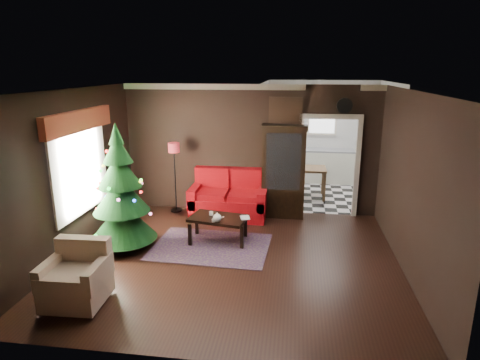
# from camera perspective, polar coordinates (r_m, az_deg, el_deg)

# --- Properties ---
(floor) EXTENTS (5.50, 5.50, 0.00)m
(floor) POSITION_cam_1_polar(r_m,az_deg,el_deg) (7.07, -1.00, -10.98)
(floor) COLOR black
(floor) RESTS_ON ground
(ceiling) EXTENTS (5.50, 5.50, 0.00)m
(ceiling) POSITION_cam_1_polar(r_m,az_deg,el_deg) (6.34, -1.12, 12.33)
(ceiling) COLOR white
(ceiling) RESTS_ON ground
(wall_back) EXTENTS (5.50, 0.00, 5.50)m
(wall_back) POSITION_cam_1_polar(r_m,az_deg,el_deg) (8.98, 1.38, 4.23)
(wall_back) COLOR black
(wall_back) RESTS_ON ground
(wall_front) EXTENTS (5.50, 0.00, 5.50)m
(wall_front) POSITION_cam_1_polar(r_m,az_deg,el_deg) (4.25, -6.25, -8.84)
(wall_front) COLOR black
(wall_front) RESTS_ON ground
(wall_left) EXTENTS (0.00, 5.50, 5.50)m
(wall_left) POSITION_cam_1_polar(r_m,az_deg,el_deg) (7.48, -22.35, 0.79)
(wall_left) COLOR black
(wall_left) RESTS_ON ground
(wall_right) EXTENTS (0.00, 5.50, 5.50)m
(wall_right) POSITION_cam_1_polar(r_m,az_deg,el_deg) (6.73, 22.76, -0.80)
(wall_right) COLOR black
(wall_right) RESTS_ON ground
(doorway) EXTENTS (1.10, 0.10, 2.10)m
(doorway) POSITION_cam_1_polar(r_m,az_deg,el_deg) (9.03, 12.15, 1.67)
(doorway) COLOR beige
(doorway) RESTS_ON ground
(left_window) EXTENTS (0.05, 1.60, 1.40)m
(left_window) POSITION_cam_1_polar(r_m,az_deg,el_deg) (7.62, -21.40, 1.52)
(left_window) COLOR white
(left_window) RESTS_ON wall_left
(valance) EXTENTS (0.12, 2.10, 0.35)m
(valance) POSITION_cam_1_polar(r_m,az_deg,el_deg) (7.44, -21.47, 7.64)
(valance) COLOR maroon
(valance) RESTS_ON wall_left
(kitchen_floor) EXTENTS (3.00, 3.00, 0.00)m
(kitchen_floor) POSITION_cam_1_polar(r_m,az_deg,el_deg) (10.75, 11.28, -1.88)
(kitchen_floor) COLOR white
(kitchen_floor) RESTS_ON ground
(kitchen_window) EXTENTS (0.70, 0.06, 0.70)m
(kitchen_window) POSITION_cam_1_polar(r_m,az_deg,el_deg) (11.82, 11.32, 8.11)
(kitchen_window) COLOR white
(kitchen_window) RESTS_ON ground
(rug) EXTENTS (2.14, 1.60, 0.01)m
(rug) POSITION_cam_1_polar(r_m,az_deg,el_deg) (7.54, -4.04, -9.20)
(rug) COLOR #533A4B
(rug) RESTS_ON ground
(loveseat) EXTENTS (1.70, 0.90, 1.00)m
(loveseat) POSITION_cam_1_polar(r_m,az_deg,el_deg) (8.82, -1.57, -2.01)
(loveseat) COLOR #9E080E
(loveseat) RESTS_ON ground
(curio_cabinet) EXTENTS (0.90, 0.45, 1.90)m
(curio_cabinet) POSITION_cam_1_polar(r_m,az_deg,el_deg) (8.81, 6.05, 0.92)
(curio_cabinet) COLOR black
(curio_cabinet) RESTS_ON ground
(floor_lamp) EXTENTS (0.33, 0.33, 1.52)m
(floor_lamp) POSITION_cam_1_polar(r_m,az_deg,el_deg) (8.99, -9.00, 0.33)
(floor_lamp) COLOR black
(floor_lamp) RESTS_ON ground
(christmas_tree) EXTENTS (1.31, 1.31, 2.25)m
(christmas_tree) POSITION_cam_1_polar(r_m,az_deg,el_deg) (7.46, -16.26, -1.49)
(christmas_tree) COLOR black
(christmas_tree) RESTS_ON ground
(armchair) EXTENTS (0.82, 0.82, 0.81)m
(armchair) POSITION_cam_1_polar(r_m,az_deg,el_deg) (6.07, -21.92, -12.01)
(armchair) COLOR tan
(armchair) RESTS_ON ground
(coffee_table) EXTENTS (1.13, 0.80, 0.46)m
(coffee_table) POSITION_cam_1_polar(r_m,az_deg,el_deg) (7.68, -3.00, -6.78)
(coffee_table) COLOR black
(coffee_table) RESTS_ON rug
(teapot) EXTENTS (0.22, 0.22, 0.16)m
(teapot) POSITION_cam_1_polar(r_m,az_deg,el_deg) (7.33, -3.20, -5.24)
(teapot) COLOR white
(teapot) RESTS_ON coffee_table
(cup_a) EXTENTS (0.10, 0.10, 0.07)m
(cup_a) POSITION_cam_1_polar(r_m,az_deg,el_deg) (7.69, -4.03, -4.63)
(cup_a) COLOR white
(cup_a) RESTS_ON coffee_table
(cup_b) EXTENTS (0.06, 0.06, 0.05)m
(cup_b) POSITION_cam_1_polar(r_m,az_deg,el_deg) (7.36, -3.69, -5.61)
(cup_b) COLOR silver
(cup_b) RESTS_ON coffee_table
(book) EXTENTS (0.16, 0.06, 0.23)m
(book) POSITION_cam_1_polar(r_m,az_deg,el_deg) (7.48, 0.06, -4.54)
(book) COLOR gray
(book) RESTS_ON coffee_table
(wall_clock) EXTENTS (0.32, 0.32, 0.06)m
(wall_clock) POSITION_cam_1_polar(r_m,az_deg,el_deg) (8.79, 14.31, 9.98)
(wall_clock) COLOR white
(wall_clock) RESTS_ON wall_back
(painting) EXTENTS (0.62, 0.05, 0.52)m
(painting) POSITION_cam_1_polar(r_m,az_deg,el_deg) (8.76, 6.33, 9.48)
(painting) COLOR #AD6738
(painting) RESTS_ON wall_back
(kitchen_counter) EXTENTS (1.80, 0.60, 0.90)m
(kitchen_counter) POSITION_cam_1_polar(r_m,az_deg,el_deg) (11.79, 11.07, 1.92)
(kitchen_counter) COLOR white
(kitchen_counter) RESTS_ON ground
(kitchen_table) EXTENTS (0.70, 0.70, 0.75)m
(kitchen_table) POSITION_cam_1_polar(r_m,az_deg,el_deg) (10.34, 9.82, -0.34)
(kitchen_table) COLOR brown
(kitchen_table) RESTS_ON ground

